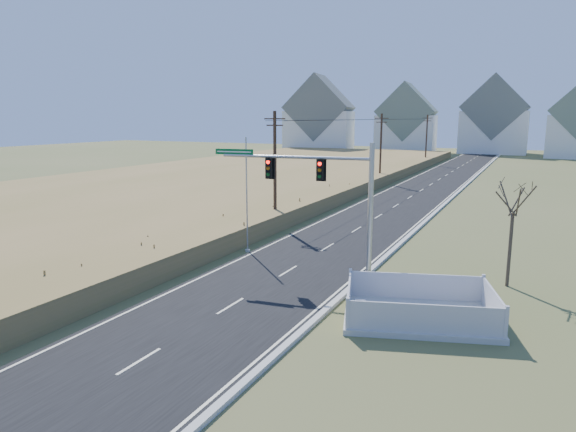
{
  "coord_description": "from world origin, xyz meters",
  "views": [
    {
      "loc": [
        12.05,
        -20.78,
        8.5
      ],
      "look_at": [
        0.46,
        3.04,
        3.4
      ],
      "focal_mm": 32.0,
      "sensor_mm": 36.0,
      "label": 1
    }
  ],
  "objects_px": {
    "fence_enclosure": "(419,313)",
    "open_sign": "(360,305)",
    "flagpole": "(247,207)",
    "bare_tree": "(514,196)",
    "traffic_signal_mast": "(335,196)"
  },
  "relations": [
    {
      "from": "traffic_signal_mast",
      "to": "fence_enclosure",
      "type": "height_order",
      "value": "traffic_signal_mast"
    },
    {
      "from": "flagpole",
      "to": "open_sign",
      "type": "bearing_deg",
      "value": -34.93
    },
    {
      "from": "fence_enclosure",
      "to": "bare_tree",
      "type": "relative_size",
      "value": 1.26
    },
    {
      "from": "traffic_signal_mast",
      "to": "open_sign",
      "type": "bearing_deg",
      "value": -62.18
    },
    {
      "from": "fence_enclosure",
      "to": "flagpole",
      "type": "distance_m",
      "value": 14.23
    },
    {
      "from": "open_sign",
      "to": "fence_enclosure",
      "type": "bearing_deg",
      "value": -9.54
    },
    {
      "from": "fence_enclosure",
      "to": "bare_tree",
      "type": "distance_m",
      "value": 8.4
    },
    {
      "from": "flagpole",
      "to": "bare_tree",
      "type": "bearing_deg",
      "value": -0.53
    },
    {
      "from": "traffic_signal_mast",
      "to": "open_sign",
      "type": "height_order",
      "value": "traffic_signal_mast"
    },
    {
      "from": "traffic_signal_mast",
      "to": "bare_tree",
      "type": "bearing_deg",
      "value": 9.93
    },
    {
      "from": "bare_tree",
      "to": "fence_enclosure",
      "type": "bearing_deg",
      "value": -115.77
    },
    {
      "from": "traffic_signal_mast",
      "to": "open_sign",
      "type": "xyz_separation_m",
      "value": [
        2.86,
        -4.2,
        -4.14
      ]
    },
    {
      "from": "fence_enclosure",
      "to": "traffic_signal_mast",
      "type": "bearing_deg",
      "value": 126.25
    },
    {
      "from": "fence_enclosure",
      "to": "open_sign",
      "type": "bearing_deg",
      "value": 167.95
    },
    {
      "from": "bare_tree",
      "to": "open_sign",
      "type": "bearing_deg",
      "value": -130.16
    }
  ]
}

